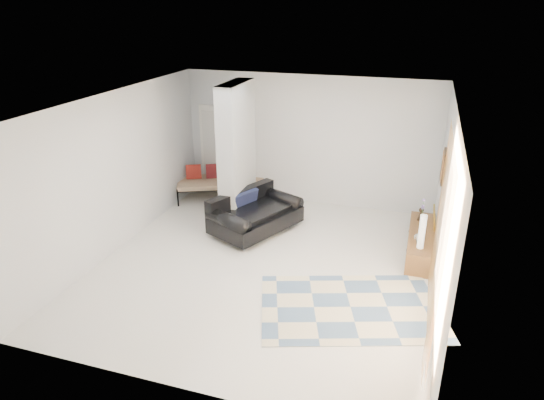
% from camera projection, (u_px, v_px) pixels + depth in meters
% --- Properties ---
extents(floor, '(6.00, 6.00, 0.00)m').
position_uv_depth(floor, '(265.00, 265.00, 8.31)').
color(floor, white).
rests_on(floor, ground).
extents(ceiling, '(6.00, 6.00, 0.00)m').
position_uv_depth(ceiling, '(264.00, 102.00, 7.24)').
color(ceiling, white).
rests_on(ceiling, wall_back).
extents(wall_back, '(6.00, 0.00, 6.00)m').
position_uv_depth(wall_back, '(308.00, 141.00, 10.42)').
color(wall_back, silver).
rests_on(wall_back, ground).
extents(wall_front, '(6.00, 0.00, 6.00)m').
position_uv_depth(wall_front, '(175.00, 287.00, 5.13)').
color(wall_front, silver).
rests_on(wall_front, ground).
extents(wall_left, '(0.00, 6.00, 6.00)m').
position_uv_depth(wall_left, '(117.00, 172.00, 8.54)').
color(wall_left, silver).
rests_on(wall_left, ground).
extents(wall_right, '(0.00, 6.00, 6.00)m').
position_uv_depth(wall_right, '(444.00, 210.00, 7.01)').
color(wall_right, silver).
rests_on(wall_right, ground).
extents(partition_column, '(0.35, 1.20, 2.80)m').
position_uv_depth(partition_column, '(237.00, 155.00, 9.49)').
color(partition_column, '#9FA4A6').
rests_on(partition_column, floor).
extents(hallway_door, '(0.85, 0.06, 2.04)m').
position_uv_depth(hallway_door, '(218.00, 150.00, 11.11)').
color(hallway_door, white).
rests_on(hallway_door, floor).
extents(curtain, '(0.00, 2.55, 2.55)m').
position_uv_depth(curtain, '(439.00, 241.00, 6.00)').
color(curtain, '#FAA641').
rests_on(curtain, wall_right).
extents(wall_art, '(0.04, 0.45, 0.55)m').
position_uv_depth(wall_art, '(444.00, 167.00, 8.05)').
color(wall_art, '#36200E').
rests_on(wall_art, wall_right).
extents(media_console, '(0.45, 1.82, 0.80)m').
position_uv_depth(media_console, '(421.00, 242.00, 8.66)').
color(media_console, brown).
rests_on(media_console, floor).
extents(loveseat, '(1.65, 1.99, 0.76)m').
position_uv_depth(loveseat, '(253.00, 214.00, 9.44)').
color(loveseat, silver).
rests_on(loveseat, floor).
extents(daybed, '(2.11, 1.53, 0.77)m').
position_uv_depth(daybed, '(220.00, 181.00, 10.99)').
color(daybed, black).
rests_on(daybed, floor).
extents(area_rug, '(3.04, 2.48, 0.01)m').
position_uv_depth(area_rug, '(350.00, 307.00, 7.17)').
color(area_rug, beige).
rests_on(area_rug, floor).
extents(cylinder_lamp, '(0.11, 0.11, 0.59)m').
position_uv_depth(cylinder_lamp, '(422.00, 232.00, 7.94)').
color(cylinder_lamp, silver).
rests_on(cylinder_lamp, media_console).
extents(bronze_figurine, '(0.13, 0.13, 0.25)m').
position_uv_depth(bronze_figurine, '(421.00, 214.00, 9.01)').
color(bronze_figurine, '#302215').
rests_on(bronze_figurine, media_console).
extents(vase, '(0.17, 0.17, 0.17)m').
position_uv_depth(vase, '(419.00, 236.00, 8.26)').
color(vase, silver).
rests_on(vase, media_console).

